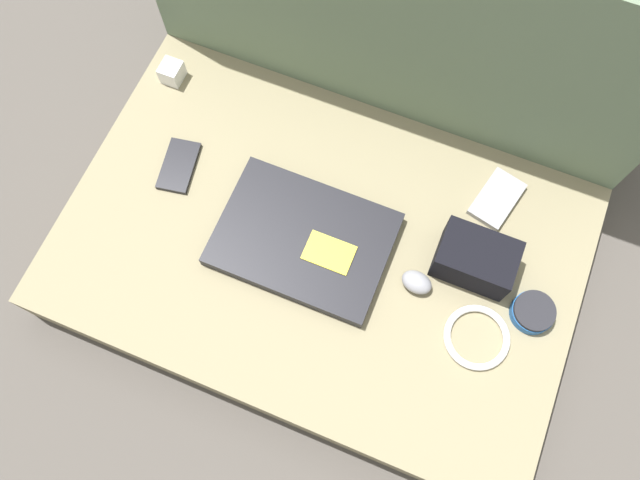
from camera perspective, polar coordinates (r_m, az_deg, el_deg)
The scene contains 11 objects.
ground_plane at distance 1.29m, azimuth 0.00°, elevation -2.02°, with size 8.00×8.00×0.00m, color #4C4742.
couch_seat at distance 1.24m, azimuth 0.00°, elevation -1.21°, with size 0.98×0.64×0.11m.
couch_backrest at distance 1.24m, azimuth 7.83°, elevation 19.60°, with size 0.98×0.20×0.56m.
laptop at distance 1.17m, azimuth -1.49°, elevation 0.07°, with size 0.32×0.23×0.03m.
computer_mouse at distance 1.16m, azimuth 8.83°, elevation -3.84°, with size 0.06×0.05×0.03m.
speaker_puck at distance 1.19m, azimuth 18.89°, elevation -6.25°, with size 0.08×0.08×0.03m.
phone_silver at distance 1.27m, azimuth -12.79°, elevation 6.64°, with size 0.08×0.12×0.01m.
phone_black at distance 1.26m, azimuth 15.86°, elevation 3.63°, with size 0.09×0.13×0.01m.
camera_pouch at distance 1.17m, azimuth 14.03°, elevation -1.70°, with size 0.14×0.10×0.08m.
charger_brick at distance 1.37m, azimuth -13.38°, elevation 14.70°, with size 0.04×0.04×0.04m.
cable_coil at distance 1.16m, azimuth 14.15°, elevation -8.61°, with size 0.12×0.12×0.01m.
Camera 1 is at (0.15, -0.37, 1.23)m, focal length 35.00 mm.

